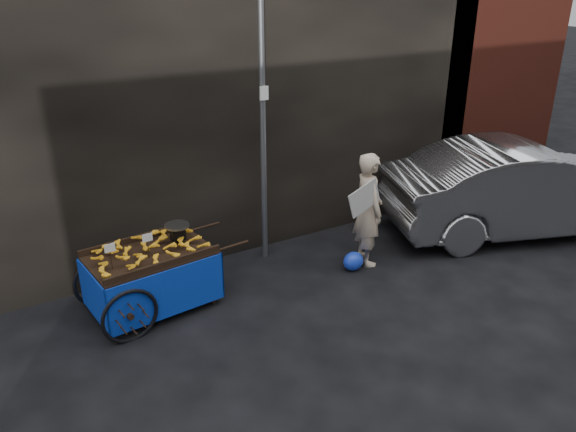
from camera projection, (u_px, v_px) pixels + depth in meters
ground at (294, 302)px, 7.12m from camera, size 80.00×80.00×0.00m
building_wall at (226, 71)px, 8.36m from camera, size 13.50×2.00×5.00m
street_pole at (263, 122)px, 7.49m from camera, size 0.12×0.10×4.00m
banana_cart at (147, 261)px, 6.72m from camera, size 2.07×1.12×1.08m
vendor at (368, 209)px, 7.80m from camera, size 0.80×0.67×1.63m
plastic_bag at (353, 261)px, 7.84m from camera, size 0.30×0.24×0.27m
parked_car at (524, 188)px, 8.84m from camera, size 4.65×2.95×1.45m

